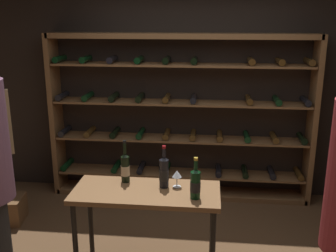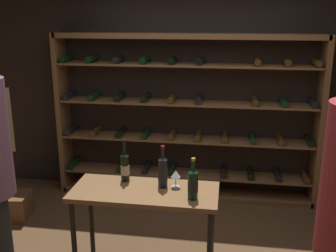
% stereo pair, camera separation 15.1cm
% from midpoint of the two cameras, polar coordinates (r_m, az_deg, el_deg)
% --- Properties ---
extents(back_wall, '(5.41, 0.10, 2.97)m').
position_cam_midpoint_polar(back_wall, '(4.86, 5.53, 7.15)').
color(back_wall, black).
rests_on(back_wall, ground).
extents(wine_rack, '(3.17, 0.32, 2.01)m').
position_cam_midpoint_polar(wine_rack, '(4.76, 3.42, 1.06)').
color(wine_rack, brown).
rests_on(wine_rack, ground).
extents(tasting_table, '(1.21, 0.52, 0.82)m').
position_cam_midpoint_polar(tasting_table, '(3.32, -2.05, -10.80)').
color(tasting_table, brown).
rests_on(tasting_table, ground).
extents(wine_crate, '(0.53, 0.41, 0.28)m').
position_cam_midpoint_polar(wine_crate, '(4.83, -21.37, -10.72)').
color(wine_crate, brown).
rests_on(wine_crate, ground).
extents(wine_bottle_gold_foil, '(0.08, 0.08, 0.37)m').
position_cam_midpoint_polar(wine_bottle_gold_foil, '(3.41, -4.97, -5.89)').
color(wine_bottle_gold_foil, black).
rests_on(wine_bottle_gold_foil, tasting_table).
extents(wine_bottle_red_label, '(0.08, 0.08, 0.36)m').
position_cam_midpoint_polar(wine_bottle_red_label, '(3.28, 0.58, -6.66)').
color(wine_bottle_red_label, black).
rests_on(wine_bottle_red_label, tasting_table).
extents(wine_bottle_green_slim, '(0.08, 0.08, 0.34)m').
position_cam_midpoint_polar(wine_bottle_green_slim, '(3.09, 5.04, -8.37)').
color(wine_bottle_green_slim, black).
rests_on(wine_bottle_green_slim, tasting_table).
extents(wine_glass_stemmed_center, '(0.08, 0.08, 0.15)m').
position_cam_midpoint_polar(wine_glass_stemmed_center, '(3.28, 2.46, -7.07)').
color(wine_glass_stemmed_center, silver).
rests_on(wine_glass_stemmed_center, tasting_table).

